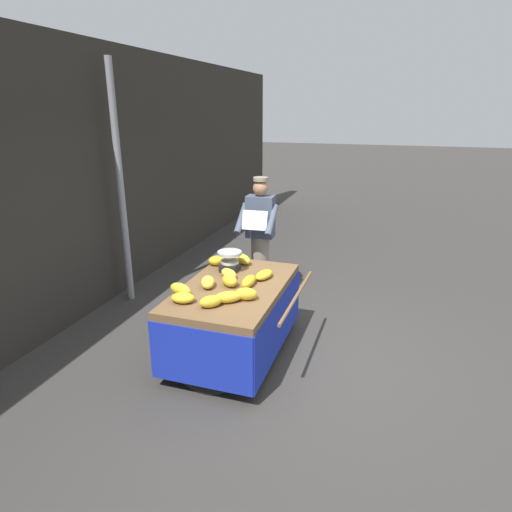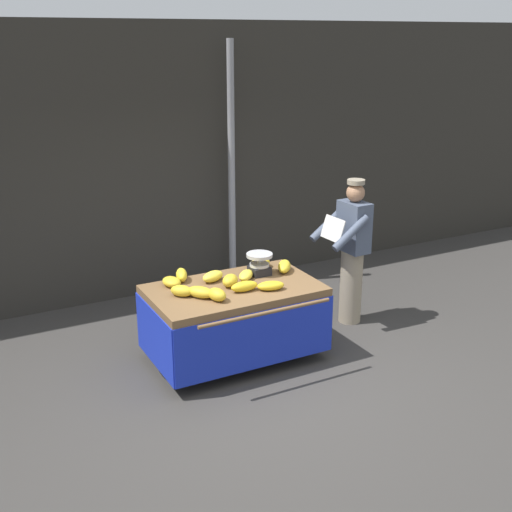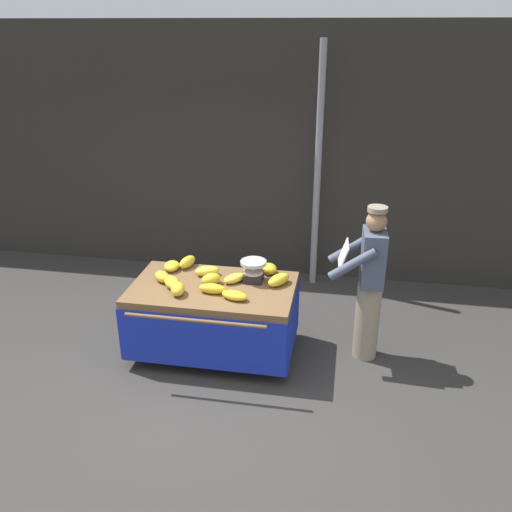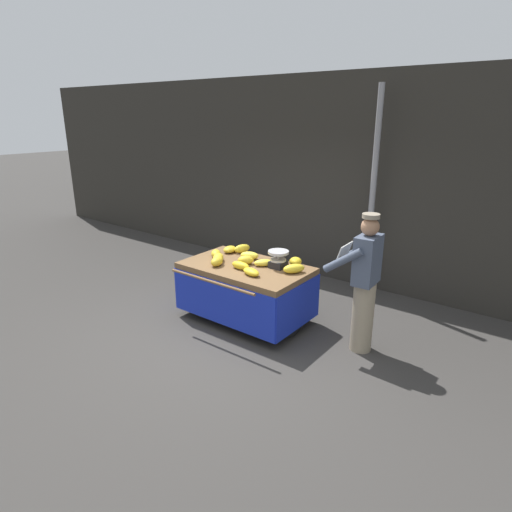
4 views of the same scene
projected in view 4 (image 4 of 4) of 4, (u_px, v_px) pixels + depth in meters
ground_plane at (216, 338)px, 5.64m from camera, size 60.00×60.00×0.00m
back_wall at (331, 180)px, 7.35m from camera, size 16.00×0.24×3.42m
street_pole at (373, 195)px, 6.58m from camera, size 0.09×0.09×3.20m
banana_cart at (246, 280)px, 5.97m from camera, size 1.75×1.23×0.81m
weighing_scale at (278, 259)px, 5.78m from camera, size 0.28×0.28×0.24m
banana_bunch_0 at (216, 254)px, 6.22m from camera, size 0.26×0.26×0.11m
banana_bunch_1 at (218, 258)px, 6.04m from camera, size 0.29×0.32×0.11m
banana_bunch_2 at (230, 249)px, 6.44m from camera, size 0.20×0.26×0.10m
banana_bunch_3 at (264, 263)px, 5.87m from camera, size 0.28×0.29×0.09m
banana_bunch_4 at (295, 261)px, 5.88m from camera, size 0.24×0.26×0.11m
banana_bunch_5 at (246, 260)px, 5.92m from camera, size 0.26×0.26×0.13m
banana_bunch_6 at (242, 249)px, 6.42m from camera, size 0.19×0.28×0.13m
banana_bunch_7 at (241, 265)px, 5.74m from camera, size 0.29×0.13×0.10m
banana_bunch_8 at (251, 272)px, 5.53m from camera, size 0.30×0.21×0.09m
banana_bunch_9 at (294, 269)px, 5.60m from camera, size 0.28×0.32×0.12m
banana_bunch_10 at (250, 255)px, 6.13m from camera, size 0.30×0.23×0.11m
banana_bunch_11 at (217, 261)px, 5.87m from camera, size 0.19×0.25×0.12m
vendor_person at (364, 283)px, 5.11m from camera, size 0.59×0.53×1.71m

